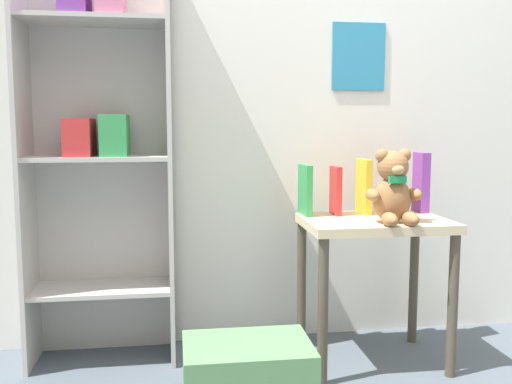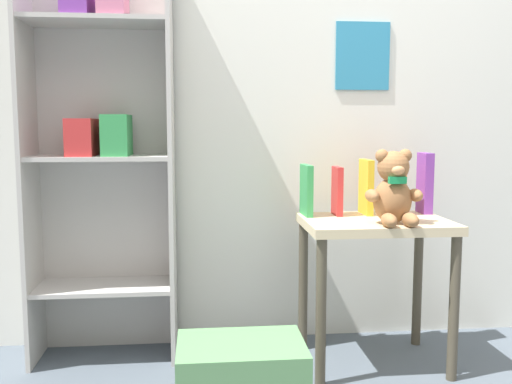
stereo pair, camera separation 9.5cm
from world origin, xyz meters
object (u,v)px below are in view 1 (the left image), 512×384
(bookshelf_side, at_px, (100,135))
(book_standing_red, at_px, (336,191))
(display_table, at_px, (374,244))
(book_standing_purple, at_px, (421,182))
(book_standing_green, at_px, (305,190))
(book_standing_yellow, at_px, (364,186))
(teddy_bear, at_px, (393,189))
(storage_bin, at_px, (247,384))
(book_standing_orange, at_px, (394,186))

(bookshelf_side, bearing_deg, book_standing_red, -5.81)
(display_table, height_order, book_standing_purple, book_standing_purple)
(bookshelf_side, xyz_separation_m, book_standing_red, (0.97, -0.10, -0.23))
(bookshelf_side, bearing_deg, book_standing_green, -6.10)
(book_standing_yellow, bearing_deg, book_standing_green, -177.53)
(teddy_bear, relative_size, storage_bin, 0.69)
(teddy_bear, distance_m, book_standing_yellow, 0.25)
(display_table, xyz_separation_m, book_standing_green, (-0.26, 0.13, 0.21))
(book_standing_orange, bearing_deg, display_table, -138.18)
(book_standing_purple, relative_size, storage_bin, 0.62)
(book_standing_yellow, distance_m, storage_bin, 1.00)
(display_table, relative_size, book_standing_yellow, 2.61)
(book_standing_green, relative_size, book_standing_purple, 0.82)
(book_standing_red, height_order, storage_bin, book_standing_red)
(book_standing_yellow, height_order, book_standing_orange, book_standing_orange)
(book_standing_orange, bearing_deg, book_standing_yellow, 170.80)
(book_standing_yellow, height_order, book_standing_purple, book_standing_purple)
(book_standing_green, bearing_deg, book_standing_yellow, 0.14)
(book_standing_red, height_order, book_standing_purple, book_standing_purple)
(bookshelf_side, relative_size, storage_bin, 4.09)
(book_standing_purple, bearing_deg, teddy_bear, -131.21)
(teddy_bear, bearing_deg, book_standing_red, 125.43)
(display_table, relative_size, storage_bin, 1.46)
(display_table, distance_m, book_standing_orange, 0.29)
(book_standing_orange, xyz_separation_m, book_standing_purple, (0.13, 0.02, 0.01))
(bookshelf_side, height_order, book_standing_red, bookshelf_side)
(bookshelf_side, relative_size, book_standing_purple, 6.55)
(display_table, height_order, storage_bin, display_table)
(teddy_bear, bearing_deg, book_standing_orange, 67.31)
(teddy_bear, xyz_separation_m, book_standing_orange, (0.10, 0.23, -0.01))
(bookshelf_side, distance_m, teddy_bear, 1.20)
(teddy_bear, xyz_separation_m, book_standing_yellow, (-0.03, 0.25, -0.01))
(display_table, xyz_separation_m, storage_bin, (-0.58, -0.43, -0.36))
(bookshelf_side, relative_size, book_standing_green, 7.99)
(bookshelf_side, xyz_separation_m, book_standing_purple, (1.36, -0.08, -0.21))
(teddy_bear, xyz_separation_m, storage_bin, (-0.61, -0.32, -0.60))
(bookshelf_side, height_order, book_standing_green, bookshelf_side)
(book_standing_red, relative_size, storage_bin, 0.49)
(bookshelf_side, distance_m, display_table, 1.21)
(book_standing_purple, bearing_deg, book_standing_orange, -170.36)
(book_standing_red, bearing_deg, display_table, -43.55)
(book_standing_yellow, bearing_deg, teddy_bear, -82.04)
(teddy_bear, xyz_separation_m, book_standing_red, (-0.16, 0.23, -0.03))
(teddy_bear, relative_size, book_standing_red, 1.40)
(book_standing_green, xyz_separation_m, book_standing_red, (0.13, -0.01, -0.00))
(book_standing_green, distance_m, book_standing_yellow, 0.26)
(storage_bin, bearing_deg, bookshelf_side, 128.97)
(teddy_bear, distance_m, book_standing_red, 0.28)
(book_standing_red, xyz_separation_m, book_standing_purple, (0.39, 0.02, 0.03))
(bookshelf_side, bearing_deg, storage_bin, -51.03)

